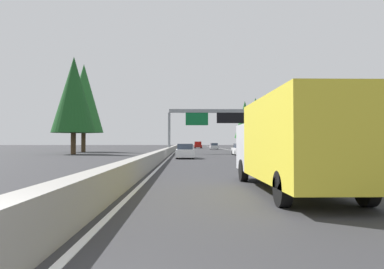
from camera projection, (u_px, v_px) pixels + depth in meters
name	position (u px, v px, depth m)	size (l,w,h in m)	color
ground_plane	(174.00, 151.00, 62.34)	(320.00, 320.00, 0.00)	#2D2D30
median_barrier	(175.00, 147.00, 82.34)	(180.00, 0.56, 0.90)	gray
shoulder_stripe_right	(231.00, 150.00, 72.58)	(160.00, 0.16, 0.01)	silver
shoulder_stripe_median	(177.00, 150.00, 72.34)	(160.00, 0.16, 0.01)	silver
sign_gantry_overhead	(214.00, 118.00, 50.13)	(0.50, 12.68, 6.34)	gray
box_truck_near_right	(292.00, 142.00, 11.40)	(8.50, 2.40, 2.95)	gold
sedan_far_left	(185.00, 152.00, 35.42)	(4.40, 1.80, 1.47)	white
sedan_distant_b	(240.00, 150.00, 44.67)	(4.40, 1.80, 1.47)	white
sedan_distant_a	(214.00, 146.00, 82.30)	(4.40, 1.80, 1.47)	silver
pickup_near_center	(198.00, 145.00, 98.19)	(5.60, 2.00, 1.86)	maroon
conifer_right_near	(304.00, 119.00, 51.55)	(3.68, 3.68, 8.37)	#4C3823
conifer_right_mid	(256.00, 118.00, 68.09)	(4.53, 4.53, 10.28)	#4C3823
conifer_right_far	(245.00, 120.00, 92.47)	(5.51, 5.51, 12.52)	#4C3823
conifer_left_near	(74.00, 95.00, 47.65)	(5.84, 5.84, 13.28)	#4C3823
conifer_left_mid	(84.00, 98.00, 59.25)	(6.53, 6.53, 14.85)	#4C3823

